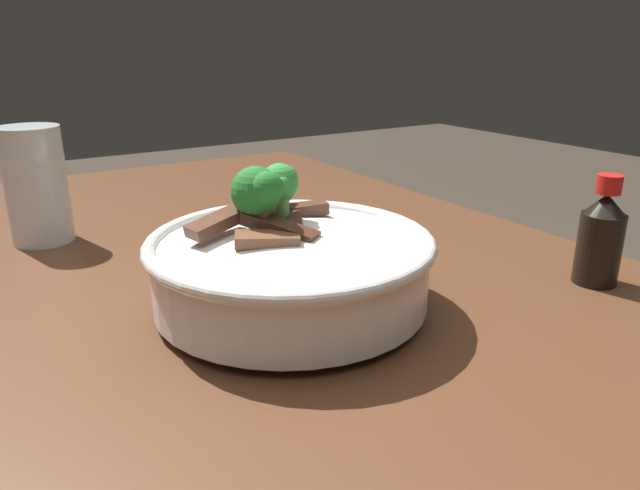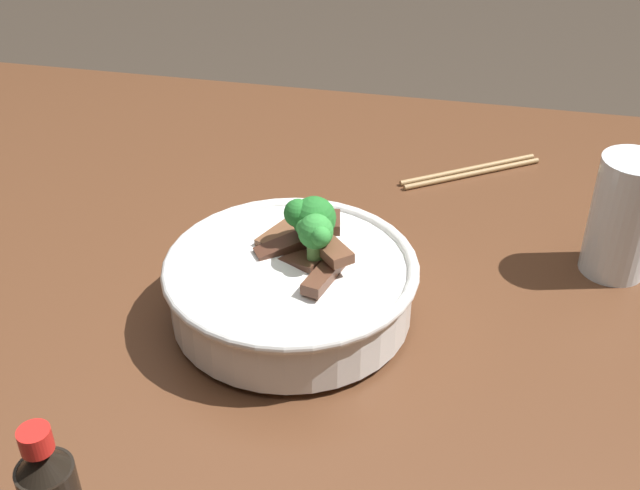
{
  "view_description": "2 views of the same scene",
  "coord_description": "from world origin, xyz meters",
  "views": [
    {
      "loc": [
        0.4,
        -0.14,
        0.99
      ],
      "look_at": [
        0.0,
        0.11,
        0.83
      ],
      "focal_mm": 33.47,
      "sensor_mm": 36.0,
      "label": 1
    },
    {
      "loc": [
        -0.19,
        0.71,
        1.27
      ],
      "look_at": [
        -0.05,
        0.09,
        0.85
      ],
      "focal_mm": 44.76,
      "sensor_mm": 36.0,
      "label": 2
    }
  ],
  "objects": [
    {
      "name": "dining_table",
      "position": [
        0.0,
        0.0,
        0.64
      ],
      "size": [
        1.42,
        0.95,
        0.76
      ],
      "color": "#56331E",
      "rests_on": "ground"
    },
    {
      "name": "rice_bowl",
      "position": [
        -0.03,
        0.1,
        0.81
      ],
      "size": [
        0.25,
        0.25,
        0.13
      ],
      "color": "white",
      "rests_on": "dining_table"
    },
    {
      "name": "drinking_glass",
      "position": [
        -0.35,
        -0.06,
        0.82
      ],
      "size": [
        0.07,
        0.07,
        0.14
      ],
      "color": "white",
      "rests_on": "dining_table"
    },
    {
      "name": "soy_sauce_bottle",
      "position": [
        0.08,
        0.38,
        0.81
      ],
      "size": [
        0.04,
        0.04,
        0.11
      ],
      "color": "black",
      "rests_on": "dining_table"
    }
  ]
}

